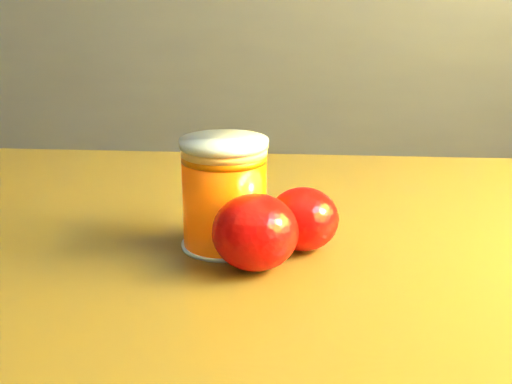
# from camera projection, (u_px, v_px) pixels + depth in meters

# --- Properties ---
(kitchen_counter) EXTENTS (3.15, 0.60, 0.90)m
(kitchen_counter) POSITION_uv_depth(u_px,v_px,m) (7.00, 144.00, 2.01)
(kitchen_counter) COLOR #49494E
(kitchen_counter) RESTS_ON ground
(table) EXTENTS (0.96, 0.69, 0.70)m
(table) POSITION_uv_depth(u_px,v_px,m) (325.00, 350.00, 0.62)
(table) COLOR brown
(table) RESTS_ON ground
(juice_glass) EXTENTS (0.07, 0.07, 0.09)m
(juice_glass) POSITION_uv_depth(u_px,v_px,m) (225.00, 194.00, 0.60)
(juice_glass) COLOR #FF5505
(juice_glass) RESTS_ON table
(orange_front) EXTENTS (0.08, 0.08, 0.06)m
(orange_front) POSITION_uv_depth(u_px,v_px,m) (255.00, 232.00, 0.56)
(orange_front) COLOR red
(orange_front) RESTS_ON table
(orange_back) EXTENTS (0.06, 0.06, 0.05)m
(orange_back) POSITION_uv_depth(u_px,v_px,m) (303.00, 219.00, 0.60)
(orange_back) COLOR red
(orange_back) RESTS_ON table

